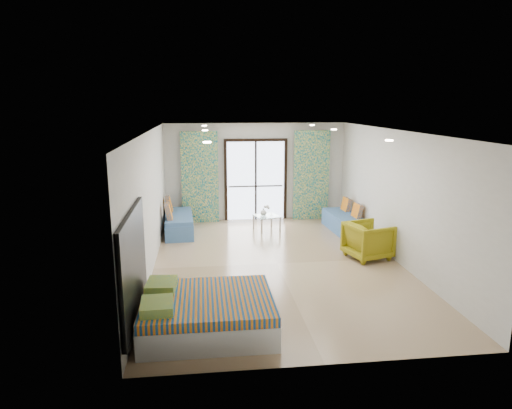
{
  "coord_description": "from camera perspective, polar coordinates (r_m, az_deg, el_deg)",
  "views": [
    {
      "loc": [
        -1.48,
        -8.79,
        3.24
      ],
      "look_at": [
        -0.38,
        0.48,
        1.15
      ],
      "focal_mm": 32.0,
      "sensor_mm": 36.0,
      "label": 1
    }
  ],
  "objects": [
    {
      "name": "ceiling",
      "position": [
        8.93,
        2.81,
        9.13
      ],
      "size": [
        5.0,
        7.5,
        0.01
      ],
      "primitive_type": null,
      "color": "silver",
      "rests_on": "ground"
    },
    {
      "name": "wall_front",
      "position": [
        5.58,
        9.1,
        -7.32
      ],
      "size": [
        5.0,
        0.01,
        2.7
      ],
      "primitive_type": null,
      "color": "silver",
      "rests_on": "ground"
    },
    {
      "name": "daybed_left",
      "position": [
        11.73,
        -9.67,
        -2.25
      ],
      "size": [
        0.77,
        1.78,
        0.86
      ],
      "rotation": [
        0.0,
        0.0,
        0.05
      ],
      "color": "#406699",
      "rests_on": "floor"
    },
    {
      "name": "downlight_e",
      "position": [
        11.8,
        -6.48,
        9.76
      ],
      "size": [
        0.12,
        0.12,
        0.02
      ],
      "primitive_type": "cylinder",
      "color": "#FFE0B2",
      "rests_on": "ceiling"
    },
    {
      "name": "downlight_d",
      "position": [
        10.22,
        9.72,
        9.24
      ],
      "size": [
        0.12,
        0.12,
        0.02
      ],
      "primitive_type": "cylinder",
      "color": "#FFE0B2",
      "rests_on": "ceiling"
    },
    {
      "name": "armchair",
      "position": [
        9.97,
        13.85,
        -4.16
      ],
      "size": [
        0.97,
        1.01,
        0.85
      ],
      "primitive_type": "imported",
      "rotation": [
        0.0,
        0.0,
        1.85
      ],
      "color": "olive",
      "rests_on": "floor"
    },
    {
      "name": "bed",
      "position": [
        6.8,
        -6.23,
        -13.34
      ],
      "size": [
        1.88,
        1.54,
        0.65
      ],
      "color": "silver",
      "rests_on": "floor"
    },
    {
      "name": "curtain_left",
      "position": [
        12.52,
        -7.03,
        3.37
      ],
      "size": [
        1.0,
        0.1,
        2.5
      ],
      "primitive_type": "cube",
      "color": "silver",
      "rests_on": "floor"
    },
    {
      "name": "headboard",
      "position": [
        6.57,
        -15.08,
        -7.3
      ],
      "size": [
        0.06,
        2.1,
        1.5
      ],
      "primitive_type": "cube",
      "color": "black",
      "rests_on": "floor"
    },
    {
      "name": "balcony_rail",
      "position": [
        12.81,
        -0.04,
        2.31
      ],
      "size": [
        1.52,
        0.03,
        0.04
      ],
      "primitive_type": "cube",
      "color": "#595451",
      "rests_on": "balcony_door"
    },
    {
      "name": "floor",
      "position": [
        9.48,
        2.63,
        -7.38
      ],
      "size": [
        5.0,
        7.5,
        0.01
      ],
      "primitive_type": null,
      "color": "#917557",
      "rests_on": "ground"
    },
    {
      "name": "balcony_door",
      "position": [
        12.75,
        -0.04,
        3.67
      ],
      "size": [
        1.76,
        0.08,
        2.28
      ],
      "color": "black",
      "rests_on": "floor"
    },
    {
      "name": "wall_right",
      "position": [
        9.83,
        17.24,
        0.96
      ],
      "size": [
        0.01,
        7.5,
        2.7
      ],
      "primitive_type": null,
      "color": "silver",
      "rests_on": "ground"
    },
    {
      "name": "vase",
      "position": [
        11.8,
        0.93,
        -0.92
      ],
      "size": [
        0.22,
        0.22,
        0.17
      ],
      "primitive_type": "imported",
      "rotation": [
        0.0,
        0.0,
        0.3
      ],
      "color": "white",
      "rests_on": "coffee_table"
    },
    {
      "name": "wall_left",
      "position": [
        9.05,
        -13.1,
        0.23
      ],
      "size": [
        0.01,
        7.5,
        2.7
      ],
      "primitive_type": null,
      "color": "silver",
      "rests_on": "ground"
    },
    {
      "name": "downlight_b",
      "position": [
        7.4,
        16.31,
        7.7
      ],
      "size": [
        0.12,
        0.12,
        0.02
      ],
      "primitive_type": "cylinder",
      "color": "#FFE0B2",
      "rests_on": "ceiling"
    },
    {
      "name": "downlight_c",
      "position": [
        9.81,
        -6.39,
        9.2
      ],
      "size": [
        0.12,
        0.12,
        0.02
      ],
      "primitive_type": "cylinder",
      "color": "#FFE0B2",
      "rests_on": "ceiling"
    },
    {
      "name": "wall_back",
      "position": [
        12.77,
        -0.05,
        4.09
      ],
      "size": [
        5.0,
        0.01,
        2.7
      ],
      "primitive_type": null,
      "color": "silver",
      "rests_on": "ground"
    },
    {
      "name": "coffee_table",
      "position": [
        11.78,
        1.34,
        -1.6
      ],
      "size": [
        0.74,
        0.74,
        0.68
      ],
      "rotation": [
        0.0,
        0.0,
        0.29
      ],
      "color": "silver",
      "rests_on": "floor"
    },
    {
      "name": "daybed_right",
      "position": [
        12.0,
        10.87,
        -2.07
      ],
      "size": [
        0.72,
        1.63,
        0.79
      ],
      "rotation": [
        0.0,
        0.0,
        0.06
      ],
      "color": "#406699",
      "rests_on": "floor"
    },
    {
      "name": "downlight_f",
      "position": [
        12.15,
        7.04,
        9.83
      ],
      "size": [
        0.12,
        0.12,
        0.02
      ],
      "primitive_type": "cylinder",
      "color": "#FFE0B2",
      "rests_on": "ceiling"
    },
    {
      "name": "switch_plate",
      "position": [
        7.75,
        -13.87,
        -4.18
      ],
      "size": [
        0.02,
        0.1,
        0.1
      ],
      "primitive_type": "cube",
      "color": "silver",
      "rests_on": "wall_left"
    },
    {
      "name": "curtain_right",
      "position": [
        12.88,
        6.92,
        3.63
      ],
      "size": [
        1.0,
        0.1,
        2.5
      ],
      "primitive_type": "cube",
      "color": "silver",
      "rests_on": "floor"
    },
    {
      "name": "downlight_a",
      "position": [
        6.81,
        -6.14,
        7.75
      ],
      "size": [
        0.12,
        0.12,
        0.02
      ],
      "primitive_type": "cylinder",
      "color": "#FFE0B2",
      "rests_on": "ceiling"
    }
  ]
}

